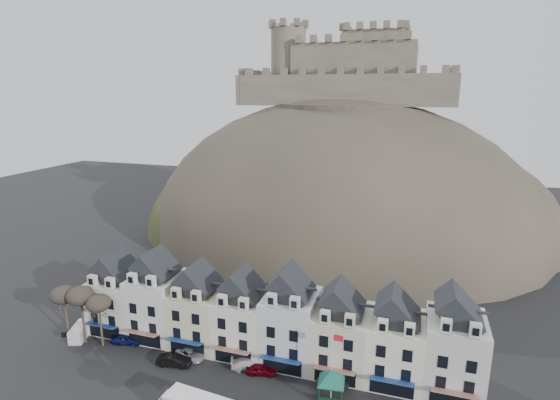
% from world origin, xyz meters
% --- Properties ---
extents(townhouse_terrace, '(54.40, 9.35, 11.80)m').
position_xyz_m(townhouse_terrace, '(0.15, 15.97, 5.30)').
color(townhouse_terrace, beige).
rests_on(townhouse_terrace, ground).
extents(castle_hill, '(100.00, 76.00, 68.00)m').
position_xyz_m(castle_hill, '(1.25, 68.95, 0.11)').
color(castle_hill, '#3B362E').
rests_on(castle_hill, ground).
extents(castle, '(50.20, 22.20, 22.00)m').
position_xyz_m(castle, '(0.51, 75.93, 40.19)').
color(castle, brown).
rests_on(castle, ground).
extents(tree_left_far, '(3.61, 3.61, 8.24)m').
position_xyz_m(tree_left_far, '(-29.00, 10.50, 6.90)').
color(tree_left_far, '#31271F').
rests_on(tree_left_far, ground).
extents(tree_left_mid, '(3.78, 3.78, 8.64)m').
position_xyz_m(tree_left_mid, '(-26.00, 10.50, 7.24)').
color(tree_left_mid, '#31271F').
rests_on(tree_left_mid, ground).
extents(tree_left_near, '(3.43, 3.43, 7.84)m').
position_xyz_m(tree_left_near, '(-23.00, 10.50, 6.55)').
color(tree_left_near, '#31271F').
rests_on(tree_left_near, ground).
extents(bus_shelter, '(6.16, 6.16, 3.93)m').
position_xyz_m(bus_shelter, '(10.24, 9.50, 3.05)').
color(bus_shelter, black).
rests_on(bus_shelter, ground).
extents(flagpole, '(1.27, 0.14, 8.77)m').
position_xyz_m(flagpole, '(10.32, 9.51, 5.01)').
color(flagpole, silver).
rests_on(flagpole, ground).
extents(white_van, '(3.17, 4.66, 1.96)m').
position_xyz_m(white_van, '(-27.49, 11.22, 0.98)').
color(white_van, silver).
rests_on(white_van, ground).
extents(car_navy, '(4.64, 2.64, 1.49)m').
position_xyz_m(car_navy, '(-20.00, 12.00, 0.74)').
color(car_navy, '#0E1348').
rests_on(car_navy, ground).
extents(car_black, '(4.77, 2.29, 1.51)m').
position_xyz_m(car_black, '(-10.80, 9.50, 0.75)').
color(car_black, black).
rests_on(car_black, ground).
extents(car_silver, '(4.74, 3.33, 1.22)m').
position_xyz_m(car_silver, '(-9.60, 11.68, 0.61)').
color(car_silver, '#A9ABB1').
rests_on(car_silver, ground).
extents(car_white, '(5.30, 3.64, 1.43)m').
position_xyz_m(car_white, '(-1.06, 12.00, 0.71)').
color(car_white, white).
rests_on(car_white, ground).
extents(car_maroon, '(4.11, 2.32, 1.32)m').
position_xyz_m(car_maroon, '(0.80, 11.29, 0.66)').
color(car_maroon, '#53040E').
rests_on(car_maroon, ground).
extents(car_charcoal, '(4.12, 2.39, 1.28)m').
position_xyz_m(car_charcoal, '(10.00, 11.50, 0.64)').
color(car_charcoal, black).
rests_on(car_charcoal, ground).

